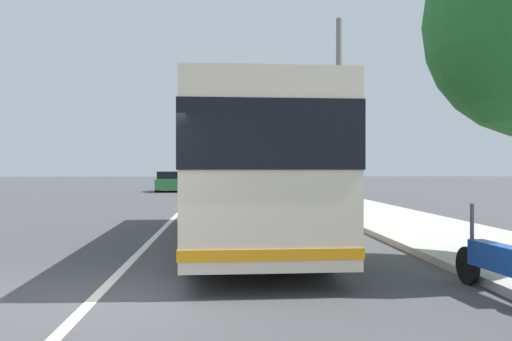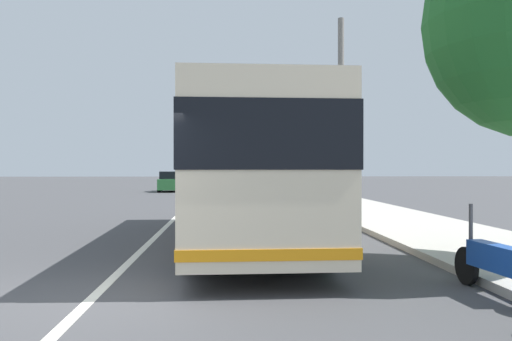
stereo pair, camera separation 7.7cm
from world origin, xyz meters
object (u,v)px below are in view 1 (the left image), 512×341
Objects in this scene: coach_bus at (244,166)px; motorcycle_by_tree at (499,263)px; car_side_street at (229,184)px; car_far_distant at (233,181)px; car_oncoming at (169,182)px; car_ahead_same_lane at (222,179)px; utility_pole at (339,113)px.

coach_bus is 5.27× the size of motorcycle_by_tree.
coach_bus is 23.85m from car_side_street.
car_far_distant is (31.30, -0.34, -1.09)m from coach_bus.
car_ahead_same_lane reaches higher than car_oncoming.
coach_bus is at bearing 174.84° from car_far_distant.
car_far_distant is 5.74m from car_oncoming.
coach_bus is 12.10m from utility_pole.
car_far_distant is at bearing -2.22° from coach_bus.
car_far_distant is 0.49× the size of utility_pole.
coach_bus reaches higher than car_ahead_same_lane.
car_far_distant is at bearing -5.90° from car_side_street.
car_far_distant is (37.06, 2.94, 0.26)m from motorcycle_by_tree.
car_far_distant is 5.84m from car_ahead_same_lane.
coach_bus is 6.77m from motorcycle_by_tree.
car_far_distant reaches higher than motorcycle_by_tree.
car_oncoming reaches higher than motorcycle_by_tree.
car_ahead_same_lane reaches higher than motorcycle_by_tree.
utility_pole is at bearing -172.53° from car_far_distant.
motorcycle_by_tree is 17.14m from utility_pole.
coach_bus is 2.78× the size of car_oncoming.
coach_bus is at bearing 177.27° from car_side_street.
motorcycle_by_tree is 0.47× the size of car_ahead_same_lane.
car_far_distant is (7.47, -0.40, 0.02)m from car_side_street.
car_oncoming is at bearing 7.55° from coach_bus.
motorcycle_by_tree is at bearing 175.21° from utility_pole.
car_oncoming is 20.01m from utility_pole.
car_far_distant is at bearing 118.68° from car_oncoming.
car_far_distant is at bearing -0.42° from motorcycle_by_tree.
car_side_street is 7.48m from car_far_distant.
car_ahead_same_lane is (13.24, 0.48, 0.04)m from car_side_street.
coach_bus is 31.32m from car_far_distant.
car_side_street is 0.51× the size of utility_pole.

